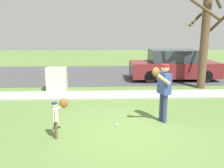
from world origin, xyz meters
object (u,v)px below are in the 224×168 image
object	(u,v)px
person_adult	(163,87)
parked_suv_maroon	(174,66)
baseball	(117,125)
utility_cabinet	(57,79)
street_tree_near	(205,37)
person_child	(58,113)

from	to	relation	value
person_adult	parked_suv_maroon	xyz separation A→B (m)	(2.16, 6.12, -0.28)
baseball	utility_cabinet	bearing A→B (deg)	120.29
person_adult	baseball	distance (m)	1.73
utility_cabinet	parked_suv_maroon	world-z (taller)	parked_suv_maroon
baseball	parked_suv_maroon	world-z (taller)	parked_suv_maroon
street_tree_near	parked_suv_maroon	distance (m)	2.64
baseball	parked_suv_maroon	distance (m)	7.34
person_adult	utility_cabinet	size ratio (longest dim) A/B	1.61
person_child	utility_cabinet	size ratio (longest dim) A/B	0.92
person_adult	street_tree_near	bearing A→B (deg)	-143.67
person_child	utility_cabinet	world-z (taller)	utility_cabinet
street_tree_near	parked_suv_maroon	xyz separation A→B (m)	(-0.74, 1.97, -1.59)
street_tree_near	utility_cabinet	bearing A→B (deg)	-177.48
person_child	parked_suv_maroon	bearing A→B (deg)	35.70
utility_cabinet	street_tree_near	bearing A→B (deg)	2.52
person_adult	street_tree_near	xyz separation A→B (m)	(2.90, 4.16, 1.31)
baseball	parked_suv_maroon	size ratio (longest dim) A/B	0.02
baseball	utility_cabinet	world-z (taller)	utility_cabinet
street_tree_near	person_adult	bearing A→B (deg)	-124.91
person_adult	utility_cabinet	world-z (taller)	person_adult
parked_suv_maroon	person_adult	bearing A→B (deg)	-109.43
person_child	baseball	bearing A→B (deg)	4.16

